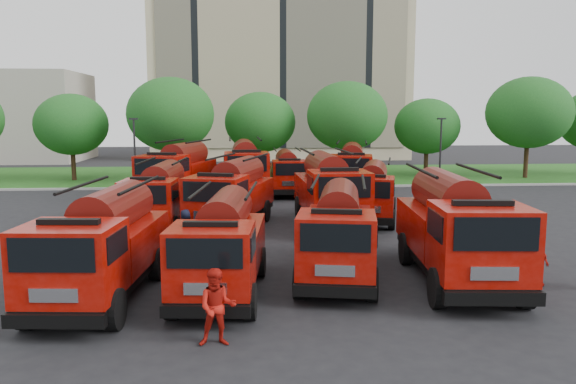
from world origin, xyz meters
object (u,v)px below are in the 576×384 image
object	(u,v)px
fire_truck_0	(103,245)
fire_truck_4	(160,196)
fire_truck_9	(245,168)
firefighter_5	(461,222)
fire_truck_7	(372,192)
fire_truck_3	(456,228)
fire_truck_5	(232,194)
firefighter_2	(537,285)
firefighter_4	(186,245)
fire_truck_1	(222,245)
fire_truck_11	(351,170)
firefighter_0	(497,303)
fire_truck_10	(287,172)
fire_truck_8	(179,171)
fire_truck_6	(329,190)
firefighter_1	(218,345)
fire_truck_2	(338,232)

from	to	relation	value
fire_truck_0	fire_truck_4	xyz separation A→B (m)	(0.12, 10.21, -0.06)
fire_truck_0	fire_truck_9	distance (m)	21.13
fire_truck_4	firefighter_5	distance (m)	15.07
fire_truck_4	fire_truck_7	size ratio (longest dim) A/B	1.02
fire_truck_3	fire_truck_5	xyz separation A→B (m)	(-7.50, 9.09, -0.10)
firefighter_2	firefighter_4	bearing A→B (deg)	52.26
firefighter_5	fire_truck_1	bearing A→B (deg)	34.48
fire_truck_11	firefighter_0	xyz separation A→B (m)	(0.25, -21.59, -1.72)
fire_truck_4	fire_truck_10	distance (m)	13.05
fire_truck_5	fire_truck_1	bearing A→B (deg)	-74.29
firefighter_2	fire_truck_7	bearing A→B (deg)	4.57
fire_truck_5	fire_truck_0	bearing A→B (deg)	-93.48
fire_truck_4	fire_truck_9	bearing A→B (deg)	72.06
fire_truck_8	fire_truck_11	xyz separation A→B (m)	(11.29, 0.81, -0.08)
fire_truck_6	fire_truck_10	size ratio (longest dim) A/B	1.21
fire_truck_5	firefighter_4	xyz separation A→B (m)	(-1.86, -3.56, -1.63)
firefighter_5	fire_truck_4	bearing A→B (deg)	-5.77
fire_truck_1	firefighter_4	bearing A→B (deg)	111.37
firefighter_0	firefighter_1	world-z (taller)	firefighter_0
firefighter_2	fire_truck_2	bearing A→B (deg)	67.56
fire_truck_1	firefighter_2	world-z (taller)	fire_truck_1
fire_truck_11	firefighter_1	world-z (taller)	fire_truck_11
fire_truck_6	fire_truck_10	distance (m)	11.03
fire_truck_1	firefighter_1	bearing A→B (deg)	-84.06
fire_truck_10	fire_truck_0	bearing A→B (deg)	-108.01
fire_truck_2	fire_truck_4	bearing A→B (deg)	140.42
fire_truck_1	fire_truck_11	xyz separation A→B (m)	(7.72, 19.94, 0.23)
fire_truck_6	firefighter_1	distance (m)	14.99
fire_truck_1	fire_truck_2	xyz separation A→B (m)	(3.78, 1.32, 0.03)
fire_truck_4	fire_truck_11	size ratio (longest dim) A/B	0.87
fire_truck_5	fire_truck_8	world-z (taller)	fire_truck_8
fire_truck_7	firefighter_5	world-z (taller)	fire_truck_7
fire_truck_5	firefighter_2	distance (m)	14.12
fire_truck_10	fire_truck_5	bearing A→B (deg)	-106.81
fire_truck_6	fire_truck_10	bearing A→B (deg)	94.91
fire_truck_8	fire_truck_10	bearing A→B (deg)	29.56
firefighter_5	fire_truck_2	bearing A→B (deg)	41.87
fire_truck_9	fire_truck_11	bearing A→B (deg)	-5.98
fire_truck_3	fire_truck_5	world-z (taller)	fire_truck_3
fire_truck_4	fire_truck_11	xyz separation A→B (m)	(11.12, 9.98, 0.18)
fire_truck_6	firefighter_5	size ratio (longest dim) A/B	5.16
fire_truck_2	fire_truck_6	size ratio (longest dim) A/B	0.90
firefighter_1	fire_truck_2	bearing A→B (deg)	53.67
fire_truck_7	fire_truck_9	xyz separation A→B (m)	(-6.50, 9.26, 0.36)
fire_truck_11	fire_truck_7	bearing A→B (deg)	-82.27
firefighter_0	firefighter_2	bearing A→B (deg)	8.29
fire_truck_2	fire_truck_4	distance (m)	11.23
fire_truck_6	firefighter_0	world-z (taller)	fire_truck_6
fire_truck_4	fire_truck_10	size ratio (longest dim) A/B	1.07
fire_truck_9	fire_truck_5	bearing A→B (deg)	-95.02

